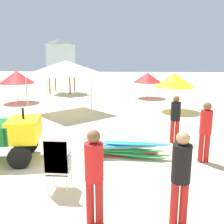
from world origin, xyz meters
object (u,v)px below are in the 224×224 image
object	(u,v)px
surfboard_pile	(125,149)
lifeguard_near_center	(94,171)
lifeguard_near_right	(175,116)
beach_umbrella_mid	(147,78)
lifeguard_near_left	(206,128)
beach_umbrella_far	(17,77)
beach_umbrella_left	(174,80)
stacked_plastic_chairs	(57,160)
popup_canopy	(66,68)
lifeguard_far_right	(181,173)
lifeguard_tower	(61,53)

from	to	relation	value
surfboard_pile	lifeguard_near_center	distance (m)	3.17
lifeguard_near_right	beach_umbrella_mid	bearing A→B (deg)	91.90
beach_umbrella_mid	lifeguard_near_left	bearing A→B (deg)	-85.56
lifeguard_near_center	beach_umbrella_far	distance (m)	12.99
surfboard_pile	beach_umbrella_left	world-z (taller)	beach_umbrella_left
stacked_plastic_chairs	beach_umbrella_far	size ratio (longest dim) A/B	0.60
lifeguard_near_left	lifeguard_near_right	world-z (taller)	lifeguard_near_left
surfboard_pile	beach_umbrella_left	distance (m)	6.99
lifeguard_near_right	popup_canopy	world-z (taller)	popup_canopy
lifeguard_near_center	popup_canopy	size ratio (longest dim) A/B	0.57
surfboard_pile	beach_umbrella_left	bearing A→B (deg)	68.98
lifeguard_near_left	beach_umbrella_far	xyz separation A→B (m)	(-8.99, 8.50, 0.61)
lifeguard_near_right	lifeguard_far_right	size ratio (longest dim) A/B	0.94
lifeguard_tower	lifeguard_near_right	bearing A→B (deg)	-58.96
lifeguard_near_center	lifeguard_near_right	size ratio (longest dim) A/B	1.07
lifeguard_near_left	stacked_plastic_chairs	bearing A→B (deg)	-152.72
beach_umbrella_far	lifeguard_near_right	bearing A→B (deg)	-39.39
surfboard_pile	lifeguard_near_left	size ratio (longest dim) A/B	1.60
lifeguard_tower	lifeguard_far_right	bearing A→B (deg)	-68.60
lifeguard_far_right	beach_umbrella_far	xyz separation A→B (m)	(-7.79, 11.27, 0.60)
beach_umbrella_left	beach_umbrella_far	world-z (taller)	beach_umbrella_left
surfboard_pile	stacked_plastic_chairs	bearing A→B (deg)	-123.76
surfboard_pile	lifeguard_far_right	size ratio (longest dim) A/B	1.58
beach_umbrella_mid	beach_umbrella_far	distance (m)	8.46
lifeguard_near_left	beach_umbrella_left	bearing A→B (deg)	87.67
lifeguard_near_center	beach_umbrella_far	size ratio (longest dim) A/B	0.80
lifeguard_near_center	beach_umbrella_left	world-z (taller)	beach_umbrella_left
stacked_plastic_chairs	lifeguard_near_center	size ratio (longest dim) A/B	0.75
surfboard_pile	lifeguard_tower	size ratio (longest dim) A/B	0.65
beach_umbrella_left	beach_umbrella_far	bearing A→B (deg)	168.47
lifeguard_near_left	lifeguard_near_right	distance (m)	1.65
surfboard_pile	lifeguard_near_left	bearing A→B (deg)	-5.85
stacked_plastic_chairs	surfboard_pile	world-z (taller)	stacked_plastic_chairs
beach_umbrella_mid	stacked_plastic_chairs	bearing A→B (deg)	-102.23
surfboard_pile	beach_umbrella_left	size ratio (longest dim) A/B	1.32
beach_umbrella_mid	surfboard_pile	bearing A→B (deg)	-97.31
beach_umbrella_left	lifeguard_near_center	bearing A→B (deg)	-107.18
beach_umbrella_far	lifeguard_far_right	bearing A→B (deg)	-55.33
lifeguard_far_right	beach_umbrella_far	distance (m)	13.71
stacked_plastic_chairs	popup_canopy	bearing A→B (deg)	102.24
surfboard_pile	lifeguard_far_right	world-z (taller)	lifeguard_far_right
lifeguard_far_right	popup_canopy	size ratio (longest dim) A/B	0.57
surfboard_pile	beach_umbrella_far	bearing A→B (deg)	129.41
lifeguard_near_center	lifeguard_tower	world-z (taller)	lifeguard_tower
lifeguard_near_left	beach_umbrella_mid	xyz separation A→B (m)	(-0.83, 10.75, 0.44)
surfboard_pile	popup_canopy	bearing A→B (deg)	118.41
lifeguard_tower	beach_umbrella_mid	world-z (taller)	lifeguard_tower
lifeguard_near_left	lifeguard_near_center	size ratio (longest dim) A/B	0.98
surfboard_pile	beach_umbrella_far	distance (m)	10.80
stacked_plastic_chairs	lifeguard_tower	world-z (taller)	lifeguard_tower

